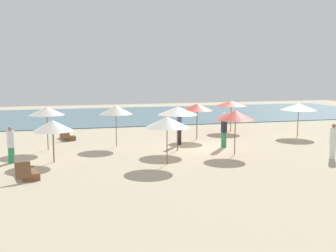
% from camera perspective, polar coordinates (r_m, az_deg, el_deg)
% --- Properties ---
extents(ground_plane, '(60.00, 60.00, 0.00)m').
position_cam_1_polar(ground_plane, '(22.32, 4.51, -3.04)').
color(ground_plane, '#BCAD8E').
extents(ocean_water, '(48.00, 16.00, 0.06)m').
position_cam_1_polar(ocean_water, '(38.60, -3.90, 1.58)').
color(ocean_water, slate).
rests_on(ocean_water, ground_plane).
extents(umbrella_0, '(2.07, 2.07, 2.33)m').
position_cam_1_polar(umbrella_0, '(21.07, 1.34, 2.17)').
color(umbrella_0, brown).
rests_on(umbrella_0, ground_plane).
extents(umbrella_1, '(1.82, 1.82, 2.29)m').
position_cam_1_polar(umbrella_1, '(22.47, -7.36, 2.27)').
color(umbrella_1, olive).
rests_on(umbrella_1, ground_plane).
extents(umbrella_2, '(2.25, 2.25, 2.13)m').
position_cam_1_polar(umbrella_2, '(27.12, 17.94, 2.60)').
color(umbrella_2, brown).
rests_on(umbrella_2, ground_plane).
extents(umbrella_3, '(1.95, 1.95, 2.20)m').
position_cam_1_polar(umbrella_3, '(24.79, 4.13, 2.68)').
color(umbrella_3, brown).
rests_on(umbrella_3, ground_plane).
extents(umbrella_4, '(1.86, 1.86, 1.95)m').
position_cam_1_polar(umbrella_4, '(19.14, -15.95, 0.04)').
color(umbrella_4, brown).
rests_on(umbrella_4, ground_plane).
extents(umbrella_5, '(1.84, 1.84, 2.31)m').
position_cam_1_polar(umbrella_5, '(22.22, -16.75, 2.05)').
color(umbrella_5, brown).
rests_on(umbrella_5, ground_plane).
extents(umbrella_6, '(1.92, 1.92, 2.23)m').
position_cam_1_polar(umbrella_6, '(20.39, 9.49, 1.51)').
color(umbrella_6, brown).
rests_on(umbrella_6, ground_plane).
extents(umbrella_7, '(2.00, 2.00, 2.16)m').
position_cam_1_polar(umbrella_7, '(17.91, -0.14, 0.55)').
color(umbrella_7, brown).
rests_on(umbrella_7, ground_plane).
extents(umbrella_8, '(2.17, 2.17, 2.12)m').
position_cam_1_polar(umbrella_8, '(28.39, 8.90, 3.16)').
color(umbrella_8, olive).
rests_on(umbrella_8, ground_plane).
extents(lounger_0, '(0.99, 1.78, 0.69)m').
position_cam_1_polar(lounger_0, '(25.60, -14.00, -1.45)').
color(lounger_0, brown).
rests_on(lounger_0, ground_plane).
extents(lounger_2, '(0.93, 1.72, 0.75)m').
position_cam_1_polar(lounger_2, '(16.96, -19.08, -6.32)').
color(lounger_2, brown).
rests_on(lounger_2, ground_plane).
extents(person_0, '(0.36, 0.36, 1.67)m').
position_cam_1_polar(person_0, '(19.74, -21.28, -2.48)').
color(person_0, '#338C59').
rests_on(person_0, ground_plane).
extents(person_1, '(0.37, 0.37, 1.93)m').
position_cam_1_polar(person_1, '(22.38, 7.90, -0.51)').
color(person_1, '#338C59').
rests_on(person_1, ground_plane).
extents(person_2, '(0.37, 0.37, 1.69)m').
position_cam_1_polar(person_2, '(20.83, 22.26, -1.98)').
color(person_2, white).
rests_on(person_2, ground_plane).
extents(person_3, '(0.29, 0.29, 1.85)m').
position_cam_1_polar(person_3, '(22.93, 1.60, -0.30)').
color(person_3, '#26262D').
rests_on(person_3, ground_plane).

